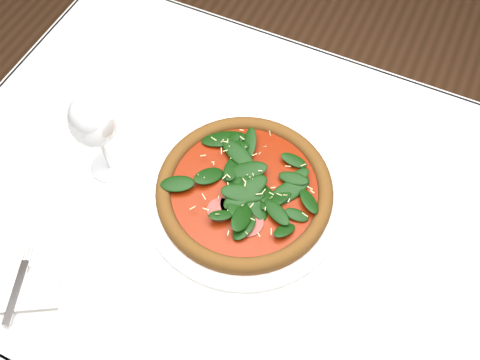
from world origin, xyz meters
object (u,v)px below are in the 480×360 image
at_px(plate, 244,194).
at_px(wine_glass, 93,123).
at_px(napkin, 18,293).
at_px(pizza, 244,188).

relative_size(plate, wine_glass, 1.87).
bearing_deg(napkin, pizza, 51.45).
relative_size(plate, pizza, 0.93).
relative_size(pizza, wine_glass, 2.02).
relative_size(plate, napkin, 2.69).
xyz_separation_m(pizza, napkin, (-0.25, -0.32, -0.02)).
bearing_deg(pizza, napkin, -128.55).
distance_m(plate, pizza, 0.02).
bearing_deg(pizza, plate, 0.00).
relative_size(pizza, napkin, 2.90).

